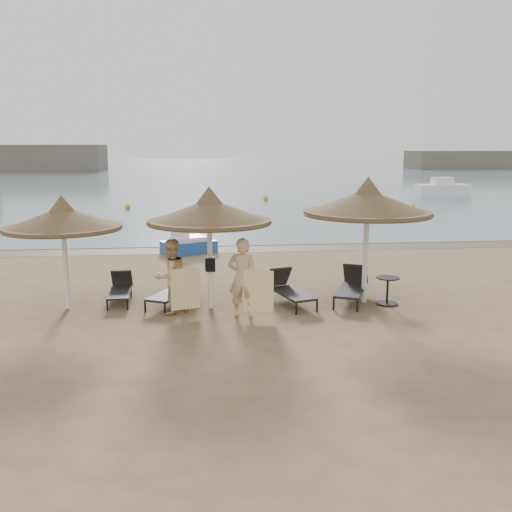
{
  "coord_description": "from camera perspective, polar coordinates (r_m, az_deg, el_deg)",
  "views": [
    {
      "loc": [
        -1.16,
        -12.65,
        4.05
      ],
      "look_at": [
        0.34,
        1.2,
        1.32
      ],
      "focal_mm": 40.0,
      "sensor_mm": 36.0,
      "label": 1
    }
  ],
  "objects": [
    {
      "name": "sea",
      "position": [
        92.74,
        -5.51,
        8.56
      ],
      "size": [
        200.0,
        140.0,
        0.03
      ],
      "primitive_type": "cube",
      "color": "slate",
      "rests_on": "ground"
    },
    {
      "name": "person_left",
      "position": [
        13.88,
        -8.53,
        -1.47
      ],
      "size": [
        1.16,
        1.09,
        2.12
      ],
      "primitive_type": "imported",
      "rotation": [
        0.0,
        0.0,
        3.77
      ],
      "color": "tan",
      "rests_on": "ground"
    },
    {
      "name": "buoy_left",
      "position": [
        37.14,
        -12.71,
        4.84
      ],
      "size": [
        0.34,
        0.34,
        0.34
      ],
      "primitive_type": "sphere",
      "color": "gold",
      "rests_on": "ground"
    },
    {
      "name": "lounger_far_left",
      "position": [
        15.4,
        -13.42,
        -3.2
      ],
      "size": [
        0.59,
        1.65,
        0.73
      ],
      "rotation": [
        0.0,
        0.0,
        0.03
      ],
      "color": "black",
      "rests_on": "ground"
    },
    {
      "name": "ground",
      "position": [
        13.33,
        -0.89,
        -6.59
      ],
      "size": [
        160.0,
        160.0,
        0.0
      ],
      "primitive_type": "plane",
      "color": "#8C704D",
      "rests_on": "ground"
    },
    {
      "name": "palapa_right",
      "position": [
        14.77,
        11.08,
        5.23
      ],
      "size": [
        3.29,
        3.29,
        3.26
      ],
      "rotation": [
        0.0,
        0.0,
        -0.19
      ],
      "color": "white",
      "rests_on": "ground"
    },
    {
      "name": "lounger_near_right",
      "position": [
        14.79,
        3.27,
        -3.29
      ],
      "size": [
        1.14,
        1.99,
        0.85
      ],
      "rotation": [
        0.0,
        0.0,
        0.29
      ],
      "color": "black",
      "rests_on": "ground"
    },
    {
      "name": "palapa_center",
      "position": [
        14.0,
        -4.69,
        4.43
      ],
      "size": [
        3.08,
        3.08,
        3.06
      ],
      "rotation": [
        0.0,
        0.0,
        0.13
      ],
      "color": "white",
      "rests_on": "ground"
    },
    {
      "name": "buoy_right",
      "position": [
        37.65,
        15.4,
        4.79
      ],
      "size": [
        0.35,
        0.35,
        0.35
      ],
      "primitive_type": "sphere",
      "color": "gold",
      "rests_on": "ground"
    },
    {
      "name": "bag_patterned",
      "position": [
        14.39,
        -4.63,
        -0.72
      ],
      "size": [
        0.27,
        0.09,
        0.34
      ],
      "rotation": [
        0.0,
        0.0,
        -0.01
      ],
      "color": "silver",
      "rests_on": "ground"
    },
    {
      "name": "towel_left",
      "position": [
        13.61,
        -7.07,
        -3.28
      ],
      "size": [
        0.69,
        0.22,
        1.0
      ],
      "rotation": [
        0.0,
        0.0,
        0.29
      ],
      "color": "yellow",
      "rests_on": "ground"
    },
    {
      "name": "bag_dark",
      "position": [
        14.05,
        -4.59,
        -0.9
      ],
      "size": [
        0.25,
        0.11,
        0.34
      ],
      "rotation": [
        0.0,
        0.0,
        -0.14
      ],
      "color": "black",
      "rests_on": "ground"
    },
    {
      "name": "wet_sand_strip",
      "position": [
        22.45,
        -3.1,
        0.7
      ],
      "size": [
        200.0,
        1.6,
        0.01
      ],
      "primitive_type": "cube",
      "color": "brown",
      "rests_on": "ground"
    },
    {
      "name": "palapa_left",
      "position": [
        14.67,
        -18.77,
        3.55
      ],
      "size": [
        2.88,
        2.88,
        2.86
      ],
      "rotation": [
        0.0,
        0.0,
        -0.05
      ],
      "color": "white",
      "rests_on": "ground"
    },
    {
      "name": "side_table",
      "position": [
        15.05,
        13.0,
        -3.48
      ],
      "size": [
        0.59,
        0.59,
        0.71
      ],
      "rotation": [
        0.0,
        0.0,
        -0.03
      ],
      "color": "black",
      "rests_on": "ground"
    },
    {
      "name": "pedal_boat",
      "position": [
        21.68,
        -6.81,
        1.14
      ],
      "size": [
        2.2,
        1.82,
        0.89
      ],
      "rotation": [
        0.0,
        0.0,
        0.43
      ],
      "color": "#224D9E",
      "rests_on": "ground"
    },
    {
      "name": "lounger_near_left",
      "position": [
        14.88,
        -8.13,
        -3.34
      ],
      "size": [
        1.38,
        1.9,
        0.82
      ],
      "rotation": [
        0.0,
        0.0,
        -0.48
      ],
      "color": "black",
      "rests_on": "ground"
    },
    {
      "name": "lounger_far_right",
      "position": [
        15.24,
        9.57,
        -2.95
      ],
      "size": [
        1.37,
        2.04,
        0.87
      ],
      "rotation": [
        0.0,
        0.0,
        -0.42
      ],
      "color": "black",
      "rests_on": "ground"
    },
    {
      "name": "far_shore",
      "position": [
        93.59,
        -21.31,
        9.66
      ],
      "size": [
        150.0,
        54.8,
        12.0
      ],
      "color": "#706657",
      "rests_on": "ground"
    },
    {
      "name": "buoy_mid",
      "position": [
        42.06,
        0.98,
        5.82
      ],
      "size": [
        0.35,
        0.35,
        0.35
      ],
      "primitive_type": "sphere",
      "color": "gold",
      "rests_on": "ground"
    },
    {
      "name": "towel_right",
      "position": [
        13.31,
        0.24,
        -3.55
      ],
      "size": [
        0.69,
        0.2,
        1.0
      ],
      "rotation": [
        0.0,
        0.0,
        -0.26
      ],
      "color": "yellow",
      "rests_on": "ground"
    },
    {
      "name": "person_right",
      "position": [
        13.41,
        -1.36,
        -1.56
      ],
      "size": [
        1.16,
        0.91,
        2.22
      ],
      "primitive_type": "imported",
      "rotation": [
        0.0,
        0.0,
        2.88
      ],
      "color": "tan",
      "rests_on": "ground"
    }
  ]
}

